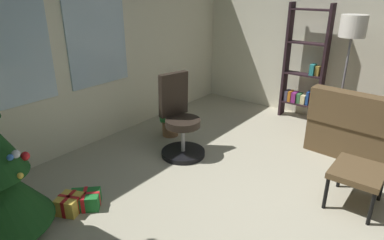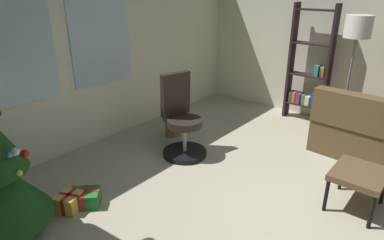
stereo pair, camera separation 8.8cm
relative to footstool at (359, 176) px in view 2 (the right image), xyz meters
name	(u,v)px [view 2 (the right image)]	position (x,y,z in m)	size (l,w,h in m)	color
ground_plane	(287,226)	(-0.62, 0.39, -0.40)	(5.55, 5.65, 0.10)	#AAA28B
wall_back_with_windows	(89,49)	(-0.64, 3.26, 0.93)	(5.55, 0.12, 2.54)	beige
footstool	(359,176)	(0.00, 0.00, 0.00)	(0.53, 0.46, 0.40)	brown
gift_box_green	(85,198)	(-1.67, 2.07, -0.27)	(0.36, 0.36, 0.16)	#1E722D
gift_box_gold	(70,202)	(-1.81, 2.12, -0.27)	(0.28, 0.28, 0.18)	gold
office_chair	(182,125)	(-0.22, 2.05, 0.05)	(0.56, 0.56, 1.05)	black
bookshelf	(309,72)	(1.94, 1.31, 0.44)	(0.18, 0.64, 1.81)	black
floor_lamp	(356,37)	(1.55, 0.63, 1.07)	(0.33, 0.33, 1.69)	slate
potted_plant	(174,116)	(0.15, 2.52, -0.06)	(0.41, 0.30, 0.66)	#875F40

